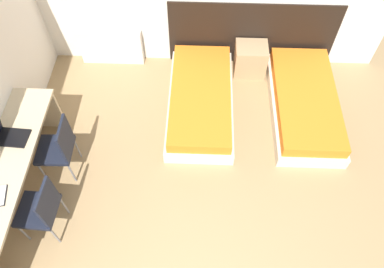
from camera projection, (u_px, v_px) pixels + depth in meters
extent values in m
cube|color=black|center=(252.00, 35.00, 5.53)|extent=(2.46, 0.03, 1.06)
cube|color=beige|center=(200.00, 103.00, 5.34)|extent=(0.90, 1.90, 0.19)
cube|color=orange|center=(201.00, 95.00, 5.20)|extent=(0.82, 1.82, 0.16)
cube|color=beige|center=(303.00, 106.00, 5.31)|extent=(0.90, 1.90, 0.19)
cube|color=orange|center=(306.00, 98.00, 5.17)|extent=(0.82, 1.82, 0.16)
cube|color=tan|center=(250.00, 59.00, 5.63)|extent=(0.47, 0.38, 0.50)
cube|color=silver|center=(111.00, 47.00, 5.72)|extent=(0.96, 0.12, 0.59)
cube|color=#C6B28E|center=(6.00, 165.00, 4.03)|extent=(0.51, 2.15, 0.04)
cube|color=#C6B28E|center=(43.00, 109.00, 4.94)|extent=(0.46, 0.04, 0.72)
cube|color=black|center=(55.00, 150.00, 4.49)|extent=(0.43, 0.43, 0.05)
cube|color=black|center=(65.00, 138.00, 4.28)|extent=(0.04, 0.38, 0.45)
cylinder|color=slate|center=(43.00, 172.00, 4.58)|extent=(0.02, 0.02, 0.41)
cylinder|color=slate|center=(50.00, 148.00, 4.78)|extent=(0.02, 0.02, 0.41)
cylinder|color=slate|center=(72.00, 173.00, 4.58)|extent=(0.02, 0.02, 0.41)
cylinder|color=slate|center=(77.00, 148.00, 4.78)|extent=(0.02, 0.02, 0.41)
cube|color=black|center=(37.00, 210.00, 4.05)|extent=(0.44, 0.44, 0.05)
cube|color=black|center=(47.00, 202.00, 3.83)|extent=(0.05, 0.38, 0.45)
cylinder|color=slate|center=(23.00, 232.00, 4.15)|extent=(0.02, 0.02, 0.41)
cylinder|color=slate|center=(34.00, 203.00, 4.35)|extent=(0.02, 0.02, 0.41)
cylinder|color=slate|center=(55.00, 235.00, 4.13)|extent=(0.02, 0.02, 0.41)
cylinder|color=slate|center=(64.00, 205.00, 4.33)|extent=(0.02, 0.02, 0.41)
cube|color=black|center=(13.00, 138.00, 4.20)|extent=(0.36, 0.27, 0.02)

